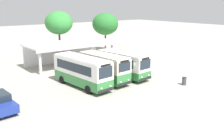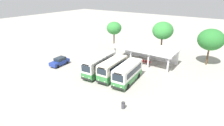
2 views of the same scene
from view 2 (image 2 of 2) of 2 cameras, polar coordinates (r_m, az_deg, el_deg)
ground_plane at (r=30.66m, az=0.27°, el=-6.40°), size 180.00×180.00×0.00m
city_bus_nearest_orange at (r=33.67m, az=-3.96°, el=-0.36°), size 2.88×8.07×3.32m
city_bus_second_in_row at (r=32.07m, az=0.24°, el=-1.55°), size 2.63×7.18×3.24m
city_bus_middle_cream at (r=30.64m, az=4.82°, el=-2.86°), size 2.96×7.40×3.15m
parked_car_flank at (r=39.14m, az=-15.73°, el=0.48°), size 2.03×4.16×1.62m
terminal_canopy at (r=39.81m, az=10.43°, el=4.09°), size 13.03×5.94×3.40m
waiting_chair_end_by_column at (r=39.33m, az=8.59°, el=0.70°), size 0.46×0.46×0.86m
waiting_chair_second_from_end at (r=39.10m, az=9.48°, el=0.52°), size 0.46×0.46×0.86m
waiting_chair_middle_seat at (r=38.89m, az=10.40°, el=0.34°), size 0.46×0.46×0.86m
waiting_chair_fourth_seat at (r=38.66m, az=11.30°, el=0.14°), size 0.46×0.46×0.86m
roadside_tree_behind_canopy at (r=43.43m, az=15.28°, el=9.54°), size 4.60×4.60×7.84m
roadside_tree_east_of_canopy at (r=41.51m, az=28.01°, el=6.33°), size 4.96×4.96×7.36m
roadside_tree_west_of_canopy at (r=48.13m, az=0.64°, el=10.60°), size 3.77×3.77×6.83m
litter_bin_apron at (r=24.72m, az=3.45°, el=-12.79°), size 0.49×0.49×0.90m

